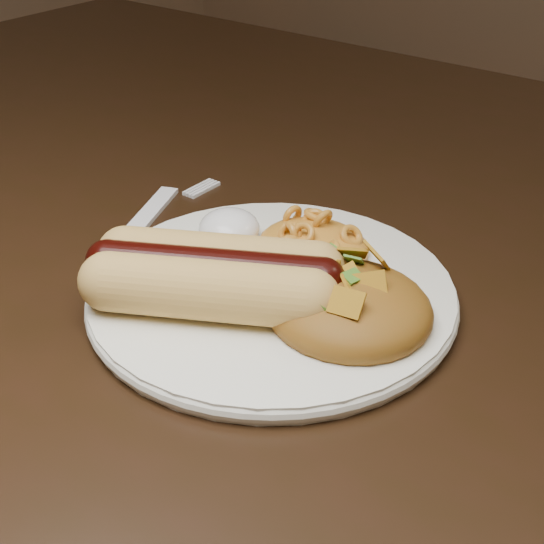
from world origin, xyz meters
The scene contains 7 objects.
table centered at (0.00, 0.00, 0.66)m, with size 1.60×0.90×0.75m.
plate centered at (-0.01, -0.12, 0.76)m, with size 0.24×0.24×0.01m, color white.
hotdog centered at (-0.03, -0.16, 0.78)m, with size 0.14×0.13×0.04m.
mac_and_cheese centered at (-0.01, -0.07, 0.78)m, with size 0.08×0.07×0.03m, color orange.
sour_cream centered at (-0.07, -0.09, 0.78)m, with size 0.04×0.04×0.03m, color white.
taco_salad centered at (0.05, -0.12, 0.78)m, with size 0.11×0.10×0.05m.
fork centered at (-0.16, -0.09, 0.75)m, with size 0.02×0.13×0.00m, color white.
Camera 1 is at (0.25, -0.46, 1.03)m, focal length 50.00 mm.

